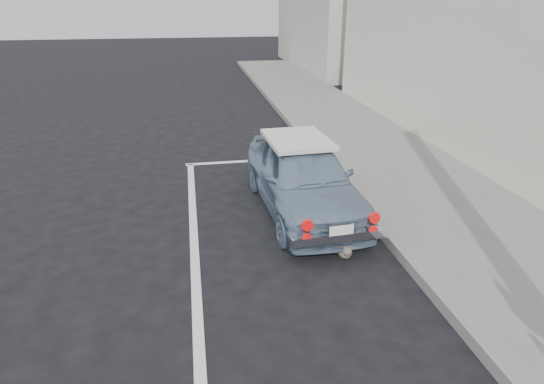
# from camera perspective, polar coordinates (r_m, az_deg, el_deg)

# --- Properties ---
(sidewalk) EXTENTS (2.80, 40.00, 0.15)m
(sidewalk) POSITION_cam_1_polar(r_m,az_deg,el_deg) (6.99, 26.57, -6.65)
(sidewalk) COLOR slate
(sidewalk) RESTS_ON ground
(pline_front) EXTENTS (3.00, 0.12, 0.01)m
(pline_front) POSITION_cam_1_polar(r_m,az_deg,el_deg) (9.89, -2.06, 3.97)
(pline_front) COLOR silver
(pline_front) RESTS_ON ground
(pline_side) EXTENTS (0.12, 7.00, 0.01)m
(pline_side) POSITION_cam_1_polar(r_m,az_deg,el_deg) (6.61, -9.73, -6.73)
(pline_side) COLOR silver
(pline_side) RESTS_ON ground
(retro_coupe) EXTENTS (1.58, 3.54, 1.18)m
(retro_coupe) POSITION_cam_1_polar(r_m,az_deg,el_deg) (7.38, 3.88, 1.98)
(retro_coupe) COLOR #758CA7
(retro_coupe) RESTS_ON ground
(cat) EXTENTS (0.23, 0.47, 0.25)m
(cat) POSITION_cam_1_polar(r_m,az_deg,el_deg) (6.29, 9.09, -7.19)
(cat) COLOR #726356
(cat) RESTS_ON ground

